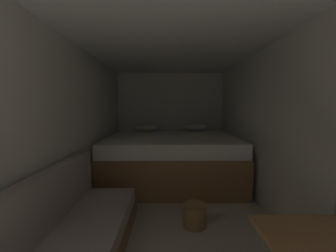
{
  "coord_description": "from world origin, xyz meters",
  "views": [
    {
      "loc": [
        -0.08,
        -0.68,
        1.32
      ],
      "look_at": [
        -0.06,
        2.32,
        1.04
      ],
      "focal_mm": 21.56,
      "sensor_mm": 36.0,
      "label": 1
    }
  ],
  "objects": [
    {
      "name": "ground_plane",
      "position": [
        0.0,
        1.56,
        0.0
      ],
      "size": [
        6.63,
        6.63,
        0.0
      ],
      "primitive_type": "plane",
      "color": "#B2A893"
    },
    {
      "name": "wall_back",
      "position": [
        0.0,
        3.89,
        1.04
      ],
      "size": [
        2.44,
        0.05,
        2.08
      ],
      "primitive_type": "cube",
      "color": "silver",
      "rests_on": "ground"
    },
    {
      "name": "wall_left",
      "position": [
        -1.19,
        1.56,
        1.04
      ],
      "size": [
        0.05,
        4.63,
        2.08
      ],
      "primitive_type": "cube",
      "color": "silver",
      "rests_on": "ground"
    },
    {
      "name": "wall_right",
      "position": [
        1.19,
        1.56,
        1.04
      ],
      "size": [
        0.05,
        4.63,
        2.08
      ],
      "primitive_type": "cube",
      "color": "silver",
      "rests_on": "ground"
    },
    {
      "name": "ceiling_slab",
      "position": [
        0.0,
        1.56,
        2.1
      ],
      "size": [
        2.44,
        4.63,
        0.05
      ],
      "primitive_type": "cube",
      "color": "white",
      "rests_on": "wall_left"
    },
    {
      "name": "bed",
      "position": [
        0.0,
        2.92,
        0.41
      ],
      "size": [
        2.22,
        1.83,
        0.97
      ],
      "color": "olive",
      "rests_on": "ground"
    },
    {
      "name": "sofa_left",
      "position": [
        -0.87,
        0.75,
        0.24
      ],
      "size": [
        0.69,
        2.09,
        0.79
      ],
      "color": "brown",
      "rests_on": "ground"
    },
    {
      "name": "wicker_basket",
      "position": [
        0.23,
        1.46,
        0.12
      ],
      "size": [
        0.26,
        0.26,
        0.24
      ],
      "color": "olive",
      "rests_on": "ground"
    }
  ]
}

